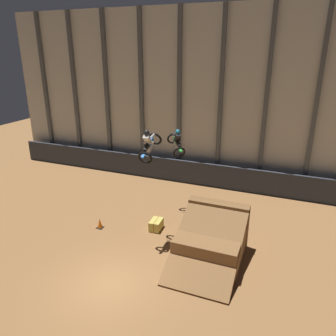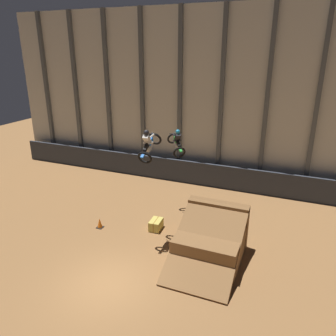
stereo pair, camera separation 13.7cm
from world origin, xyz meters
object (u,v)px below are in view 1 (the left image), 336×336
object	(u,v)px
rider_bike_right_air	(177,142)
hay_bale_trackside	(156,225)
rider_bike_left_air	(149,145)
traffic_cone_near_ramp	(100,223)
dirt_ramp	(212,240)

from	to	relation	value
rider_bike_right_air	hay_bale_trackside	distance (m)	4.87
rider_bike_left_air	traffic_cone_near_ramp	bearing A→B (deg)	179.94
hay_bale_trackside	dirt_ramp	bearing A→B (deg)	-19.55
rider_bike_left_air	traffic_cone_near_ramp	size ratio (longest dim) A/B	3.21
rider_bike_right_air	rider_bike_left_air	bearing A→B (deg)	-129.26
dirt_ramp	traffic_cone_near_ramp	bearing A→B (deg)	178.46
rider_bike_right_air	hay_bale_trackside	bearing A→B (deg)	-132.65
rider_bike_right_air	traffic_cone_near_ramp	world-z (taller)	rider_bike_right_air
dirt_ramp	hay_bale_trackside	xyz separation A→B (m)	(-3.49, 1.24, -0.57)
rider_bike_right_air	hay_bale_trackside	world-z (taller)	rider_bike_right_air
dirt_ramp	rider_bike_left_air	size ratio (longest dim) A/B	2.43
dirt_ramp	rider_bike_right_air	size ratio (longest dim) A/B	2.56
dirt_ramp	rider_bike_right_air	distance (m)	6.14
dirt_ramp	hay_bale_trackside	bearing A→B (deg)	160.45
dirt_ramp	rider_bike_right_air	bearing A→B (deg)	130.90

